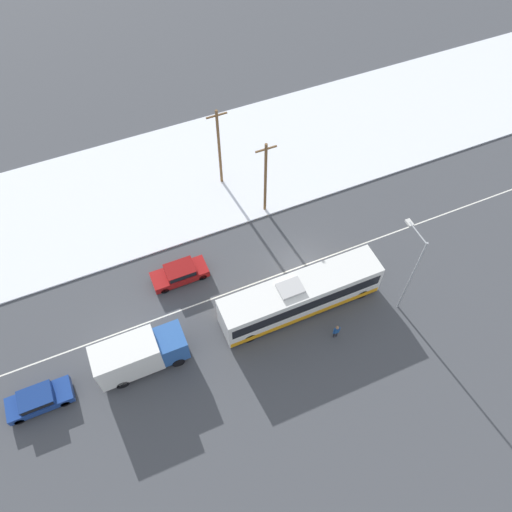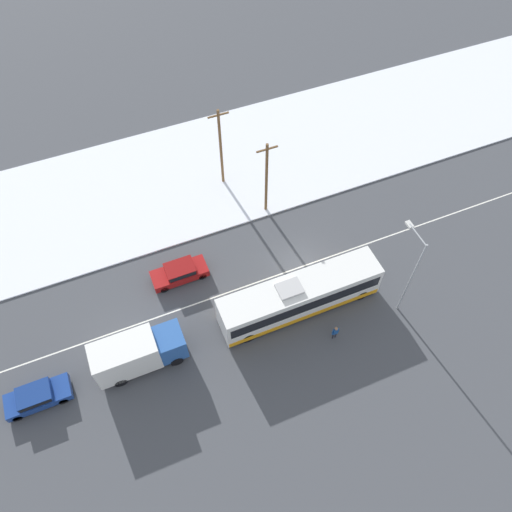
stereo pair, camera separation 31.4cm
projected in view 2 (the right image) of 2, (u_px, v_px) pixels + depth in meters
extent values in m
plane|color=#424449|center=(301.00, 267.00, 40.60)|extent=(120.00, 120.00, 0.00)
cube|color=silver|center=(241.00, 160.00, 47.57)|extent=(80.00, 14.46, 0.12)
cube|color=silver|center=(301.00, 267.00, 40.60)|extent=(60.00, 0.12, 0.00)
cube|color=white|center=(300.00, 296.00, 37.05)|extent=(12.42, 2.55, 2.90)
cube|color=black|center=(300.00, 293.00, 36.77)|extent=(11.92, 2.57, 1.10)
cube|color=orange|center=(299.00, 304.00, 38.03)|extent=(12.29, 2.57, 0.52)
cube|color=#B2B2B2|center=(290.00, 289.00, 35.56)|extent=(1.80, 1.40, 0.24)
cylinder|color=black|center=(361.00, 295.00, 38.51)|extent=(1.00, 0.28, 1.00)
cylinder|color=black|center=(347.00, 272.00, 39.71)|extent=(1.00, 0.28, 1.00)
cylinder|color=black|center=(248.00, 337.00, 36.44)|extent=(1.00, 0.28, 1.00)
cylinder|color=black|center=(237.00, 312.00, 37.65)|extent=(1.00, 0.28, 1.00)
cube|color=silver|center=(125.00, 356.00, 34.14)|extent=(4.43, 2.30, 2.70)
cube|color=#2856A3|center=(170.00, 342.00, 35.08)|extent=(1.90, 2.18, 2.11)
cube|color=black|center=(182.00, 335.00, 34.94)|extent=(0.06, 1.95, 0.93)
cylinder|color=black|center=(177.00, 361.00, 35.44)|extent=(0.90, 0.26, 0.90)
cylinder|color=black|center=(169.00, 337.00, 36.52)|extent=(0.90, 0.26, 0.90)
cylinder|color=black|center=(121.00, 382.00, 34.55)|extent=(0.90, 0.26, 0.90)
cylinder|color=black|center=(114.00, 356.00, 35.63)|extent=(0.90, 0.26, 0.90)
cube|color=maroon|center=(180.00, 273.00, 39.59)|extent=(4.45, 1.80, 0.64)
cube|color=maroon|center=(180.00, 269.00, 39.13)|extent=(2.31, 1.66, 0.54)
cube|color=black|center=(180.00, 269.00, 39.12)|extent=(2.13, 1.69, 0.43)
cylinder|color=black|center=(164.00, 289.00, 39.02)|extent=(0.64, 0.22, 0.64)
cylinder|color=black|center=(159.00, 273.00, 39.86)|extent=(0.64, 0.22, 0.64)
cylinder|color=black|center=(202.00, 276.00, 39.71)|extent=(0.64, 0.22, 0.64)
cylinder|color=black|center=(196.00, 261.00, 40.55)|extent=(0.64, 0.22, 0.64)
cube|color=navy|center=(38.00, 397.00, 33.85)|extent=(4.34, 1.80, 0.62)
cube|color=navy|center=(34.00, 395.00, 33.37)|extent=(2.26, 1.66, 0.49)
cube|color=black|center=(34.00, 395.00, 33.36)|extent=(2.07, 1.69, 0.40)
cylinder|color=black|center=(63.00, 400.00, 33.93)|extent=(0.64, 0.22, 0.64)
cylinder|color=black|center=(59.00, 380.00, 34.77)|extent=(0.64, 0.22, 0.64)
cylinder|color=black|center=(17.00, 418.00, 33.26)|extent=(0.64, 0.22, 0.64)
cylinder|color=black|center=(14.00, 396.00, 34.10)|extent=(0.64, 0.22, 0.64)
cylinder|color=#23232D|center=(333.00, 336.00, 36.66)|extent=(0.11, 0.11, 0.72)
cylinder|color=#23232D|center=(336.00, 335.00, 36.71)|extent=(0.11, 0.11, 0.72)
cube|color=#19478C|center=(336.00, 331.00, 36.15)|extent=(0.37, 0.20, 0.59)
sphere|color=#8E6647|center=(336.00, 329.00, 35.81)|extent=(0.25, 0.25, 0.25)
cylinder|color=#19478C|center=(333.00, 333.00, 36.13)|extent=(0.09, 0.09, 0.56)
cylinder|color=#19478C|center=(338.00, 330.00, 36.23)|extent=(0.09, 0.09, 0.56)
cylinder|color=#9EA3A8|center=(411.00, 279.00, 35.03)|extent=(0.14, 0.14, 8.24)
cylinder|color=#9EA3A8|center=(418.00, 235.00, 32.31)|extent=(0.10, 1.97, 0.10)
cube|color=silver|center=(409.00, 225.00, 32.89)|extent=(0.36, 0.60, 0.16)
cylinder|color=brown|center=(266.00, 179.00, 40.98)|extent=(0.24, 0.24, 7.65)
cube|color=brown|center=(267.00, 149.00, 38.26)|extent=(1.80, 0.12, 0.12)
cylinder|color=brown|center=(221.00, 149.00, 42.73)|extent=(0.24, 0.24, 8.14)
cube|color=brown|center=(218.00, 115.00, 39.81)|extent=(1.80, 0.12, 0.12)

